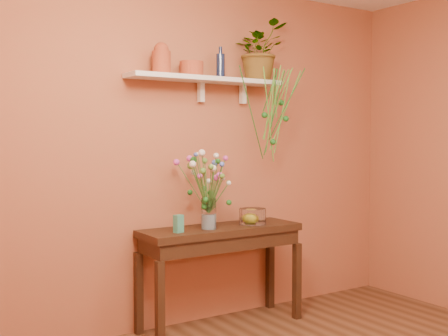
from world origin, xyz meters
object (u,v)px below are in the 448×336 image
Objects in this scene: terracotta_jug at (161,59)px; glass_bowl at (253,217)px; blue_bottle at (221,65)px; spider_plant at (259,51)px; bouquet at (206,174)px; glass_vase at (209,216)px; sideboard at (221,241)px.

glass_bowl is at bearing -8.64° from terracotta_jug.
glass_bowl is (0.21, -0.15, -1.20)m from blue_bottle.
blue_bottle reaches higher than glass_bowl.
spider_plant reaches higher than bouquet.
spider_plant is at bearing 14.80° from glass_vase.
sideboard is at bearing -8.59° from terracotta_jug.
bouquet is (-0.22, -0.15, -0.84)m from blue_bottle.
spider_plant is 1.43m from glass_vase.
glass_vase reaches higher than glass_bowl.
glass_bowl is (-0.16, -0.15, -1.34)m from spider_plant.
spider_plant is at bearing 13.46° from sideboard.
glass_bowl is at bearing -0.06° from bouquet.
terracotta_jug is at bearing -177.91° from spider_plant.
terracotta_jug is 0.91m from spider_plant.
blue_bottle is 1.18m from glass_vase.
spider_plant reaches higher than terracotta_jug.
glass_vase is 1.11× the size of glass_bowl.
spider_plant reaches higher than glass_bowl.
sideboard is 0.32m from glass_bowl.
sideboard is 6.08× the size of glass_bowl.
terracotta_jug reaches higher than sideboard.
sideboard is 1.57m from spider_plant.
spider_plant is 1.15m from bouquet.
spider_plant is (0.37, -0.00, 0.14)m from blue_bottle.
blue_bottle is 0.51× the size of spider_plant.
bouquet is (-0.59, -0.15, -0.98)m from spider_plant.
glass_vase is (-0.20, -0.15, -1.16)m from blue_bottle.
sideboard is 0.26m from glass_vase.
sideboard is 5.23× the size of blue_bottle.
terracotta_jug is 1.07× the size of glass_bowl.
blue_bottle reaches higher than bouquet.
glass_bowl is (0.43, -0.00, -0.36)m from bouquet.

